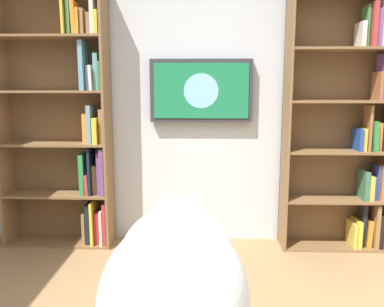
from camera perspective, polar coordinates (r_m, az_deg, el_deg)
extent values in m
cube|color=silver|center=(3.49, 0.45, 9.15)|extent=(4.52, 0.06, 2.70)
cube|color=brown|center=(3.38, 13.50, 3.83)|extent=(0.02, 0.28, 2.10)
cube|color=brown|center=(3.62, 19.65, 3.90)|extent=(0.87, 0.01, 2.10)
cube|color=brown|center=(3.74, 19.38, -12.43)|extent=(0.82, 0.27, 0.02)
cube|color=brown|center=(3.60, 19.74, -6.26)|extent=(0.82, 0.27, 0.02)
cube|color=brown|center=(3.52, 20.12, 0.30)|extent=(0.82, 0.27, 0.02)
cube|color=brown|center=(3.48, 20.51, 7.09)|extent=(0.82, 0.27, 0.02)
cube|color=brown|center=(3.49, 20.92, 13.93)|extent=(0.82, 0.27, 0.02)
cube|color=black|center=(3.82, 25.16, -9.84)|extent=(0.03, 0.22, 0.29)
cube|color=olive|center=(3.78, 24.84, -9.31)|extent=(0.03, 0.20, 0.38)
cube|color=orange|center=(3.78, 24.13, -10.44)|extent=(0.05, 0.13, 0.23)
cube|color=black|center=(3.76, 23.40, -9.32)|extent=(0.04, 0.13, 0.38)
cube|color=gold|center=(3.77, 22.65, -10.42)|extent=(0.04, 0.21, 0.23)
cube|color=gold|center=(3.75, 22.11, -10.65)|extent=(0.03, 0.21, 0.21)
cube|color=orange|center=(3.71, 25.56, -3.69)|extent=(0.03, 0.21, 0.30)
cube|color=#35428B|center=(3.70, 25.08, -3.68)|extent=(0.03, 0.15, 0.30)
cube|color=#344596|center=(3.69, 24.62, -4.45)|extent=(0.02, 0.16, 0.20)
cube|color=gold|center=(3.66, 24.29, -4.49)|extent=(0.04, 0.15, 0.20)
cube|color=#3A6E4D|center=(3.65, 23.59, -4.14)|extent=(0.04, 0.19, 0.25)
cube|color=orange|center=(3.66, 26.01, 1.69)|extent=(0.02, 0.21, 0.16)
cube|color=black|center=(3.64, 25.67, 2.25)|extent=(0.03, 0.13, 0.23)
cube|color=orange|center=(3.62, 25.17, 2.25)|extent=(0.04, 0.15, 0.23)
cube|color=#2D843D|center=(3.60, 24.58, 2.38)|extent=(0.05, 0.22, 0.25)
cube|color=#9D6237|center=(3.57, 24.11, 3.38)|extent=(0.02, 0.15, 0.38)
cube|color=gold|center=(3.56, 23.51, 1.87)|extent=(0.03, 0.12, 0.19)
cube|color=#214399|center=(3.57, 22.81, 1.92)|extent=(0.03, 0.21, 0.18)
cube|color=#72448F|center=(3.58, 25.80, 9.91)|extent=(0.04, 0.18, 0.37)
cube|color=#9B6038|center=(3.57, 25.23, 8.84)|extent=(0.02, 0.19, 0.23)
cube|color=#17272F|center=(3.63, 26.00, 16.10)|extent=(0.02, 0.19, 0.32)
cube|color=silver|center=(3.60, 25.62, 16.48)|extent=(0.03, 0.24, 0.35)
cube|color=#7D4F8B|center=(3.58, 25.03, 16.06)|extent=(0.04, 0.18, 0.29)
cube|color=#B43637|center=(3.57, 24.46, 16.52)|extent=(0.03, 0.22, 0.34)
cube|color=#407D3D|center=(3.56, 23.81, 16.41)|extent=(0.02, 0.14, 0.32)
cube|color=silver|center=(3.54, 23.21, 15.49)|extent=(0.03, 0.18, 0.20)
cube|color=brown|center=(3.41, -12.21, 5.02)|extent=(0.02, 0.28, 2.24)
cube|color=brown|center=(3.73, -25.81, 4.66)|extent=(0.02, 0.28, 2.24)
cube|color=brown|center=(3.67, -18.57, 5.05)|extent=(0.92, 0.01, 2.24)
cube|color=brown|center=(3.79, -18.38, -12.07)|extent=(0.88, 0.27, 0.02)
cube|color=brown|center=(3.65, -18.74, -5.58)|extent=(0.88, 0.27, 0.02)
cube|color=brown|center=(3.57, -19.12, 1.32)|extent=(0.88, 0.27, 0.02)
cube|color=brown|center=(3.53, -19.51, 8.45)|extent=(0.88, 0.27, 0.02)
cube|color=brown|center=(3.56, -19.92, 15.59)|extent=(0.88, 0.27, 0.02)
cube|color=#B63333|center=(3.58, -12.31, -9.75)|extent=(0.03, 0.19, 0.37)
cube|color=beige|center=(3.61, -12.70, -10.11)|extent=(0.02, 0.23, 0.31)
cube|color=#AD2B2D|center=(3.64, -13.30, -10.20)|extent=(0.04, 0.19, 0.28)
cube|color=yellow|center=(3.61, -14.02, -9.58)|extent=(0.02, 0.21, 0.38)
cube|color=black|center=(3.63, -14.61, -9.67)|extent=(0.04, 0.16, 0.36)
cube|color=#936B48|center=(3.67, -15.15, -10.18)|extent=(0.03, 0.17, 0.27)
cube|color=#73467C|center=(3.48, -12.55, -2.45)|extent=(0.04, 0.24, 0.40)
cube|color=#723F7B|center=(3.49, -13.16, -2.76)|extent=(0.02, 0.16, 0.37)
cube|color=olive|center=(3.52, -13.73, -3.63)|extent=(0.04, 0.13, 0.25)
cube|color=black|center=(3.50, -14.38, -2.42)|extent=(0.02, 0.19, 0.41)
cube|color=#B63D2F|center=(3.54, -14.66, -4.19)|extent=(0.03, 0.22, 0.18)
cube|color=#2F8349|center=(3.53, -15.40, -2.80)|extent=(0.04, 0.18, 0.35)
cube|color=#A47346|center=(3.41, -12.85, 3.87)|extent=(0.04, 0.12, 0.29)
cube|color=yellow|center=(3.45, -13.53, 3.31)|extent=(0.04, 0.23, 0.22)
cube|color=#6A91A3|center=(3.44, -14.38, 4.12)|extent=(0.04, 0.19, 0.32)
cube|color=orange|center=(3.47, -14.98, 3.56)|extent=(0.04, 0.16, 0.25)
cube|color=#3B7644|center=(3.40, -12.95, 10.86)|extent=(0.02, 0.22, 0.23)
cube|color=#5DA09B|center=(3.41, -13.55, 11.39)|extent=(0.04, 0.15, 0.30)
cube|color=silver|center=(3.41, -14.19, 10.56)|extent=(0.03, 0.19, 0.20)
cube|color=#6E95A3|center=(3.44, -14.65, 10.53)|extent=(0.03, 0.12, 0.20)
cube|color=#6196AC|center=(3.45, -15.41, 12.13)|extent=(0.04, 0.20, 0.40)
cube|color=gold|center=(3.43, -13.38, 17.85)|extent=(0.03, 0.22, 0.18)
cube|color=silver|center=(3.46, -14.07, 18.75)|extent=(0.03, 0.15, 0.30)
cube|color=#9E694B|center=(3.48, -14.69, 17.64)|extent=(0.03, 0.12, 0.18)
cube|color=#9C6C46|center=(3.48, -15.43, 17.83)|extent=(0.03, 0.15, 0.20)
cube|color=orange|center=(3.48, -15.97, 17.81)|extent=(0.02, 0.18, 0.21)
cube|color=orange|center=(3.51, -16.46, 18.18)|extent=(0.04, 0.20, 0.26)
cube|color=#3E7D41|center=(3.52, -17.22, 19.18)|extent=(0.03, 0.18, 0.39)
cube|color=gold|center=(3.53, -17.78, 18.52)|extent=(0.02, 0.23, 0.32)
cube|color=#333338|center=(3.41, 1.34, 9.07)|extent=(0.87, 0.06, 0.53)
cube|color=#1E7F4C|center=(3.37, 1.33, 9.06)|extent=(0.80, 0.01, 0.46)
cylinder|color=#8CCCEA|center=(3.37, 1.33, 9.06)|extent=(0.29, 0.00, 0.29)
ellipsoid|color=white|center=(0.91, -2.58, -20.12)|extent=(0.33, 0.44, 0.34)
ellipsoid|color=white|center=(0.98, -2.14, -15.07)|extent=(0.28, 0.24, 0.26)
sphere|color=white|center=(1.01, -1.95, -10.21)|extent=(0.14, 0.14, 0.14)
cone|color=white|center=(0.99, 0.35, -7.28)|extent=(0.06, 0.06, 0.08)
cone|color=white|center=(0.99, -4.27, -7.22)|extent=(0.06, 0.06, 0.08)
cone|color=beige|center=(0.98, 0.34, -7.66)|extent=(0.04, 0.04, 0.06)
cone|color=beige|center=(0.99, -4.30, -7.60)|extent=(0.04, 0.04, 0.06)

